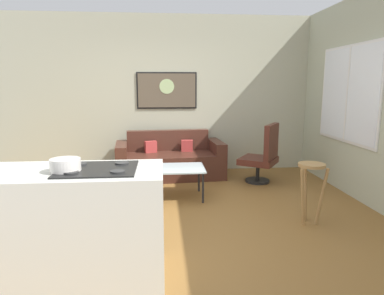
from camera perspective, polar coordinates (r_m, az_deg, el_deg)
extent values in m
cube|color=brown|center=(4.18, -3.52, -12.08)|extent=(6.40, 6.40, 0.04)
cube|color=#B1B095|center=(6.29, -4.27, 8.76)|extent=(6.40, 0.05, 2.80)
cube|color=#B0B498|center=(4.97, 28.27, 7.12)|extent=(0.05, 6.40, 2.80)
cube|color=#47251B|center=(5.92, -3.64, -2.98)|extent=(1.52, 0.94, 0.42)
cube|color=#47251B|center=(6.17, -4.02, 1.24)|extent=(1.46, 0.28, 0.36)
cube|color=#47251B|center=(5.87, -11.60, -2.32)|extent=(0.25, 0.83, 0.61)
cube|color=#47251B|center=(6.04, 4.06, -1.77)|extent=(0.25, 0.83, 0.61)
cube|color=#B33937|center=(5.98, -6.88, 0.12)|extent=(0.22, 0.15, 0.20)
cube|color=#B33937|center=(6.05, -0.83, 0.31)|extent=(0.21, 0.12, 0.20)
cube|color=silver|center=(4.81, -3.41, -3.48)|extent=(0.92, 0.61, 0.02)
cylinder|color=#232326|center=(4.63, -8.45, -6.94)|extent=(0.03, 0.03, 0.42)
cylinder|color=#232326|center=(4.65, 1.84, -6.75)|extent=(0.03, 0.03, 0.42)
cylinder|color=#232326|center=(5.12, -8.12, -5.22)|extent=(0.03, 0.03, 0.42)
cylinder|color=#232326|center=(5.14, 1.15, -5.05)|extent=(0.03, 0.03, 0.42)
cylinder|color=black|center=(5.77, 10.82, -5.45)|extent=(0.39, 0.39, 0.04)
cylinder|color=black|center=(5.72, 10.88, -3.67)|extent=(0.06, 0.06, 0.33)
cube|color=#4E231A|center=(5.69, 10.94, -2.16)|extent=(0.76, 0.76, 0.10)
cube|color=#4E231A|center=(5.57, 13.08, 0.95)|extent=(0.38, 0.51, 0.56)
cylinder|color=#A27946|center=(4.07, 19.32, -2.77)|extent=(0.30, 0.30, 0.03)
cylinder|color=#A27946|center=(4.27, 18.34, -7.03)|extent=(0.04, 0.12, 0.67)
cylinder|color=#A27946|center=(4.07, 17.96, -7.91)|extent=(0.13, 0.09, 0.67)
cylinder|color=#A27946|center=(4.15, 20.78, -7.69)|extent=(0.13, 0.09, 0.67)
cube|color=silver|center=(3.00, -20.44, -12.18)|extent=(1.59, 0.70, 0.92)
cube|color=black|center=(2.79, -15.39, -3.46)|extent=(0.60, 0.52, 0.01)
cylinder|color=#2D2D2D|center=(2.69, -19.49, -3.93)|extent=(0.11, 0.11, 0.01)
cylinder|color=#2D2D2D|center=(2.63, -12.28, -3.91)|extent=(0.11, 0.11, 0.01)
cylinder|color=#2D2D2D|center=(2.96, -18.17, -2.60)|extent=(0.11, 0.11, 0.01)
cylinder|color=#2D2D2D|center=(2.90, -11.60, -2.54)|extent=(0.11, 0.11, 0.01)
cylinder|color=silver|center=(2.79, -20.26, -3.74)|extent=(0.13, 0.13, 0.01)
cylinder|color=silver|center=(2.78, -20.32, -2.83)|extent=(0.23, 0.23, 0.11)
cube|color=black|center=(6.25, -4.21, 9.44)|extent=(1.08, 0.01, 0.65)
cube|color=brown|center=(6.25, -4.21, 9.44)|extent=(1.03, 0.02, 0.60)
cylinder|color=#B0CA89|center=(6.23, -4.22, 10.10)|extent=(0.26, 0.01, 0.26)
cube|color=silver|center=(5.47, 24.56, 8.07)|extent=(0.02, 1.56, 1.39)
cube|color=white|center=(5.46, 24.47, 8.07)|extent=(0.01, 1.48, 1.31)
cube|color=silver|center=(5.46, 24.43, 8.07)|extent=(0.01, 0.04, 1.31)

